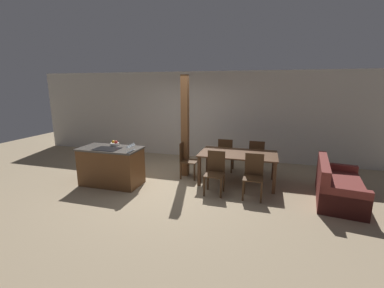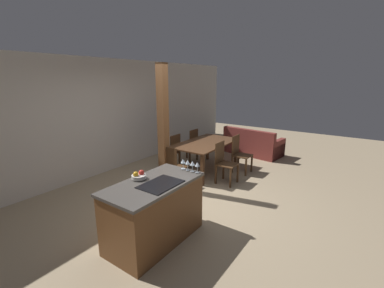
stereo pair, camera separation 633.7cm
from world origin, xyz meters
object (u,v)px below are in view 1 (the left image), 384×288
at_px(wine_glass_far, 132,145).
at_px(dining_table, 238,157).
at_px(wine_glass_middle, 130,146).
at_px(wine_glass_end, 134,144).
at_px(dining_chair_head_end, 187,159).
at_px(couch, 337,187).
at_px(dining_chair_near_left, 215,172).
at_px(timber_post, 185,127).
at_px(dining_chair_far_left, 226,154).
at_px(wine_glass_near, 128,147).
at_px(dining_chair_far_right, 256,157).
at_px(dining_chair_near_right, 253,175).
at_px(fruit_bowl, 115,143).
at_px(kitchen_island, 111,166).

bearing_deg(wine_glass_far, dining_table, 25.41).
bearing_deg(wine_glass_middle, wine_glass_end, 90.00).
height_order(dining_chair_head_end, couch, dining_chair_head_end).
bearing_deg(dining_chair_near_left, timber_post, 136.89).
bearing_deg(dining_chair_near_left, dining_chair_far_left, 90.00).
xyz_separation_m(wine_glass_near, dining_chair_far_right, (2.59, 1.95, -0.54)).
bearing_deg(dining_chair_head_end, dining_chair_near_right, -113.69).
bearing_deg(dining_chair_far_left, wine_glass_end, 43.29).
height_order(dining_table, couch, couch).
bearing_deg(dining_chair_far_left, wine_glass_near, 47.43).
bearing_deg(dining_chair_near_right, dining_chair_near_left, 180.00).
xyz_separation_m(fruit_bowl, dining_chair_far_right, (3.25, 1.41, -0.46)).
bearing_deg(couch, timber_post, 88.42).
bearing_deg(fruit_bowl, wine_glass_near, -39.25).
distance_m(dining_chair_near_left, dining_chair_far_right, 1.67).
relative_size(wine_glass_far, wine_glass_end, 1.00).
bearing_deg(fruit_bowl, dining_table, 13.36).
distance_m(kitchen_island, dining_chair_near_left, 2.42).
bearing_deg(dining_chair_head_end, fruit_bowl, 113.15).
height_order(dining_chair_near_right, dining_chair_far_right, same).
bearing_deg(fruit_bowl, kitchen_island, -82.79).
relative_size(kitchen_island, dining_chair_head_end, 1.55).
relative_size(kitchen_island, wine_glass_near, 8.82).
bearing_deg(dining_chair_far_right, fruit_bowl, 23.43).
bearing_deg(wine_glass_middle, dining_chair_far_left, 46.12).
relative_size(fruit_bowl, dining_chair_far_right, 0.22).
xyz_separation_m(wine_glass_middle, dining_chair_far_left, (1.79, 1.86, -0.54)).
bearing_deg(dining_chair_head_end, dining_chair_near_left, -130.21).
distance_m(kitchen_island, wine_glass_end, 0.85).
xyz_separation_m(fruit_bowl, dining_chair_head_end, (1.58, 0.68, -0.46)).
height_order(wine_glass_middle, dining_chair_near_left, wine_glass_middle).
xyz_separation_m(wine_glass_end, dining_chair_near_left, (1.79, 0.22, -0.54)).
bearing_deg(couch, kitchen_island, 103.96).
distance_m(dining_chair_far_left, dining_chair_far_right, 0.80).
relative_size(dining_chair_far_left, timber_post, 0.36).
bearing_deg(couch, wine_glass_middle, 107.60).
bearing_deg(kitchen_island, wine_glass_end, -3.05).
xyz_separation_m(wine_glass_end, dining_table, (2.19, 0.95, -0.37)).
height_order(wine_glass_middle, dining_chair_head_end, wine_glass_middle).
xyz_separation_m(wine_glass_end, couch, (4.23, 0.54, -0.74)).
distance_m(dining_chair_near_right, couch, 1.68).
relative_size(wine_glass_far, dining_chair_far_right, 0.18).
distance_m(kitchen_island, dining_table, 2.97).
xyz_separation_m(wine_glass_middle, couch, (4.23, 0.71, -0.74)).
bearing_deg(dining_chair_far_right, timber_post, 18.02).
distance_m(wine_glass_near, dining_chair_near_right, 2.69).
xyz_separation_m(kitchen_island, wine_glass_middle, (0.63, -0.21, 0.57)).
bearing_deg(fruit_bowl, dining_chair_head_end, 23.15).
xyz_separation_m(fruit_bowl, dining_chair_near_right, (3.25, -0.06, -0.46)).
distance_m(wine_glass_end, dining_chair_near_right, 2.65).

